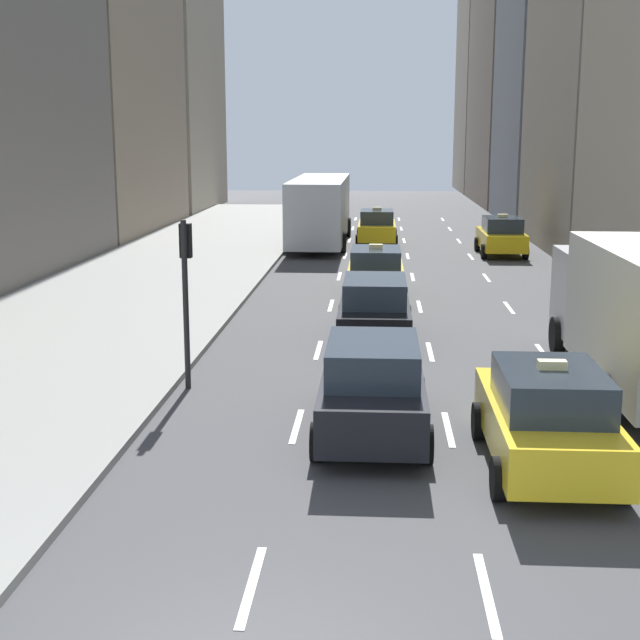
{
  "coord_description": "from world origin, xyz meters",
  "views": [
    {
      "loc": [
        1.26,
        -7.74,
        5.31
      ],
      "look_at": [
        0.04,
        10.98,
        1.41
      ],
      "focal_mm": 50.0,
      "sensor_mm": 36.0,
      "label": 1
    }
  ],
  "objects_px": {
    "sedan_silver_behind": "(375,309)",
    "sedan_black_near": "(373,386)",
    "taxi_lead": "(377,227)",
    "taxi_fourth": "(547,417)",
    "taxi_third": "(376,274)",
    "traffic_light_pole": "(186,276)",
    "city_bus": "(320,208)",
    "taxi_second": "(501,236)"
  },
  "relations": [
    {
      "from": "city_bus",
      "to": "taxi_lead",
      "type": "bearing_deg",
      "value": -2.95
    },
    {
      "from": "taxi_lead",
      "to": "city_bus",
      "type": "height_order",
      "value": "city_bus"
    },
    {
      "from": "taxi_lead",
      "to": "taxi_fourth",
      "type": "distance_m",
      "value": 30.17
    },
    {
      "from": "sedan_black_near",
      "to": "taxi_fourth",
      "type": "bearing_deg",
      "value": -28.53
    },
    {
      "from": "taxi_third",
      "to": "traffic_light_pole",
      "type": "distance_m",
      "value": 11.4
    },
    {
      "from": "taxi_second",
      "to": "taxi_fourth",
      "type": "relative_size",
      "value": 1.0
    },
    {
      "from": "taxi_fourth",
      "to": "traffic_light_pole",
      "type": "bearing_deg",
      "value": 147.05
    },
    {
      "from": "sedan_silver_behind",
      "to": "traffic_light_pole",
      "type": "height_order",
      "value": "traffic_light_pole"
    },
    {
      "from": "taxi_fourth",
      "to": "sedan_black_near",
      "type": "relative_size",
      "value": 0.94
    },
    {
      "from": "taxi_third",
      "to": "sedan_black_near",
      "type": "relative_size",
      "value": 0.94
    },
    {
      "from": "taxi_third",
      "to": "sedan_silver_behind",
      "type": "bearing_deg",
      "value": -90.0
    },
    {
      "from": "sedan_black_near",
      "to": "taxi_lead",
      "type": "bearing_deg",
      "value": 90.0
    },
    {
      "from": "taxi_lead",
      "to": "taxi_fourth",
      "type": "relative_size",
      "value": 1.0
    },
    {
      "from": "taxi_fourth",
      "to": "sedan_black_near",
      "type": "bearing_deg",
      "value": 151.47
    },
    {
      "from": "taxi_lead",
      "to": "sedan_silver_behind",
      "type": "height_order",
      "value": "taxi_lead"
    },
    {
      "from": "taxi_second",
      "to": "city_bus",
      "type": "bearing_deg",
      "value": 156.56
    },
    {
      "from": "taxi_fourth",
      "to": "sedan_silver_behind",
      "type": "relative_size",
      "value": 0.9
    },
    {
      "from": "taxi_lead",
      "to": "city_bus",
      "type": "relative_size",
      "value": 0.38
    },
    {
      "from": "city_bus",
      "to": "traffic_light_pole",
      "type": "bearing_deg",
      "value": -92.52
    },
    {
      "from": "taxi_second",
      "to": "sedan_silver_behind",
      "type": "distance_m",
      "value": 18.41
    },
    {
      "from": "taxi_second",
      "to": "taxi_third",
      "type": "bearing_deg",
      "value": -115.83
    },
    {
      "from": "taxi_second",
      "to": "taxi_fourth",
      "type": "xyz_separation_m",
      "value": [
        -2.8,
        -26.53,
        0.0
      ]
    },
    {
      "from": "taxi_lead",
      "to": "sedan_black_near",
      "type": "relative_size",
      "value": 0.94
    },
    {
      "from": "sedan_black_near",
      "to": "city_bus",
      "type": "bearing_deg",
      "value": 95.6
    },
    {
      "from": "taxi_lead",
      "to": "taxi_fourth",
      "type": "bearing_deg",
      "value": -84.67
    },
    {
      "from": "sedan_black_near",
      "to": "sedan_silver_behind",
      "type": "xyz_separation_m",
      "value": [
        -0.0,
        7.48,
        -0.03
      ]
    },
    {
      "from": "taxi_third",
      "to": "taxi_fourth",
      "type": "relative_size",
      "value": 1.0
    },
    {
      "from": "sedan_black_near",
      "to": "traffic_light_pole",
      "type": "bearing_deg",
      "value": 144.16
    },
    {
      "from": "taxi_third",
      "to": "traffic_light_pole",
      "type": "bearing_deg",
      "value": -110.46
    },
    {
      "from": "taxi_second",
      "to": "taxi_fourth",
      "type": "distance_m",
      "value": 26.68
    },
    {
      "from": "sedan_silver_behind",
      "to": "sedan_black_near",
      "type": "bearing_deg",
      "value": -90.0
    },
    {
      "from": "taxi_third",
      "to": "taxi_lead",
      "type": "bearing_deg",
      "value": 90.0
    },
    {
      "from": "taxi_lead",
      "to": "city_bus",
      "type": "xyz_separation_m",
      "value": [
        -2.81,
        0.14,
        0.91
      ]
    },
    {
      "from": "traffic_light_pole",
      "to": "taxi_second",
      "type": "bearing_deg",
      "value": 66.68
    },
    {
      "from": "taxi_lead",
      "to": "city_bus",
      "type": "distance_m",
      "value": 2.96
    },
    {
      "from": "taxi_fourth",
      "to": "city_bus",
      "type": "relative_size",
      "value": 0.38
    },
    {
      "from": "taxi_lead",
      "to": "sedan_black_near",
      "type": "distance_m",
      "value": 28.52
    },
    {
      "from": "sedan_silver_behind",
      "to": "city_bus",
      "type": "xyz_separation_m",
      "value": [
        -2.81,
        21.18,
        0.92
      ]
    },
    {
      "from": "taxi_third",
      "to": "city_bus",
      "type": "bearing_deg",
      "value": 100.47
    },
    {
      "from": "traffic_light_pole",
      "to": "sedan_silver_behind",
      "type": "bearing_deg",
      "value": 49.49
    },
    {
      "from": "taxi_fourth",
      "to": "traffic_light_pole",
      "type": "xyz_separation_m",
      "value": [
        -6.75,
        4.38,
        1.53
      ]
    },
    {
      "from": "sedan_black_near",
      "to": "taxi_second",
      "type": "bearing_deg",
      "value": 77.38
    }
  ]
}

